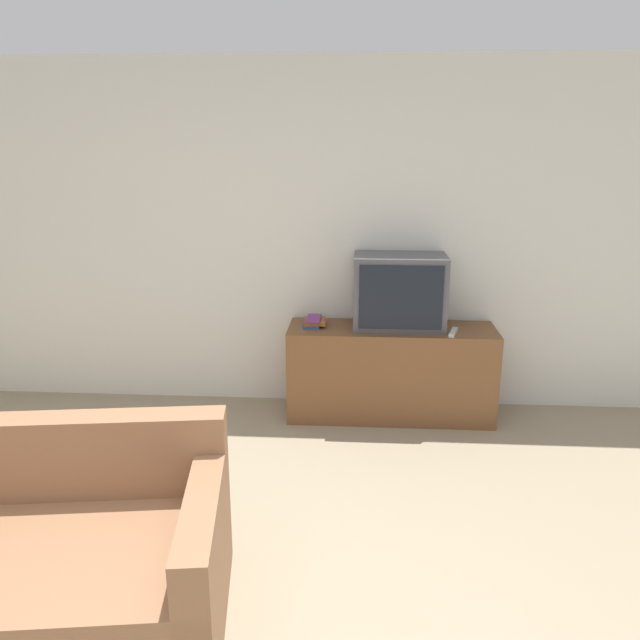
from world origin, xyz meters
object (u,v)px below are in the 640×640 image
tv_stand (391,372)px  book_stack (314,322)px  television (399,291)px  remote_on_stand (453,332)px  couch (31,570)px

tv_stand → book_stack: 0.69m
television → tv_stand: bearing=-140.9°
tv_stand → remote_on_stand: bearing=-15.5°
television → remote_on_stand: television is taller
remote_on_stand → television: bearing=157.8°
television → couch: 2.91m
tv_stand → television: television is taller
tv_stand → couch: size_ratio=0.88×
book_stack → remote_on_stand: book_stack is taller
television → book_stack: 0.67m
television → remote_on_stand: 0.48m
book_stack → tv_stand: bearing=-2.2°
television → remote_on_stand: bearing=-22.2°
book_stack → remote_on_stand: 1.01m
television → couch: television is taller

